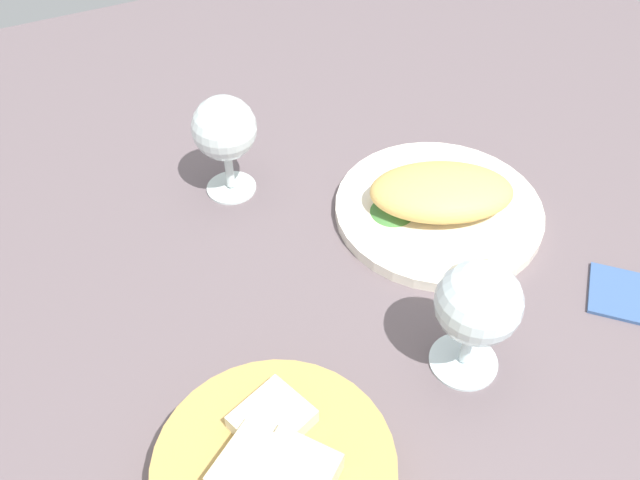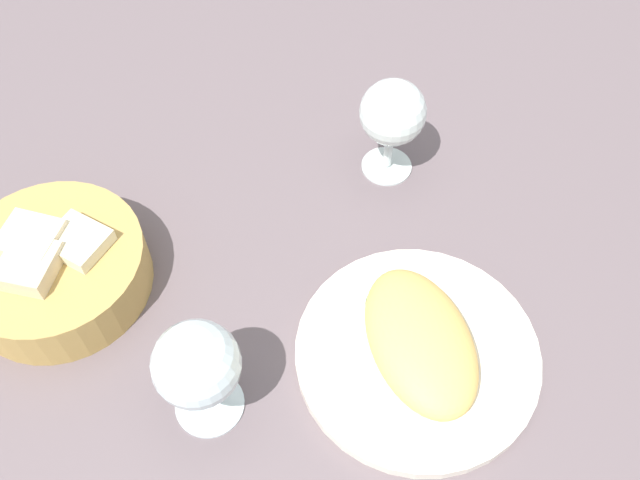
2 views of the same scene
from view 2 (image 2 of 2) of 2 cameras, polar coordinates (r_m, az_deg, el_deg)
The scene contains 7 objects.
ground_plane at distance 72.99cm, azimuth 0.59°, elevation -5.44°, with size 140.00×140.00×2.00cm, color #64565A.
plate at distance 69.19cm, azimuth 7.97°, elevation -9.25°, with size 23.82×23.82×1.40cm, color white.
omelette at distance 66.67cm, azimuth 8.25°, elevation -8.18°, with size 16.22×9.64×4.28cm, color #E4B55D.
lettuce_garnish at distance 70.06cm, azimuth 5.84°, elevation -5.09°, with size 5.04×5.04×1.31cm, color #44823D.
bread_basket at distance 75.56cm, azimuth -20.97°, elevation -2.12°, with size 18.89×18.89×7.73cm.
wine_glass_near at distance 77.13cm, azimuth 5.99°, elevation 10.13°, with size 7.39×7.39×12.65cm.
wine_glass_far at distance 60.33cm, azimuth -10.05°, elevation -10.24°, with size 7.68×7.68×12.79cm.
Camera 2 is at (-27.31, 23.71, 62.40)cm, focal length 38.92 mm.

